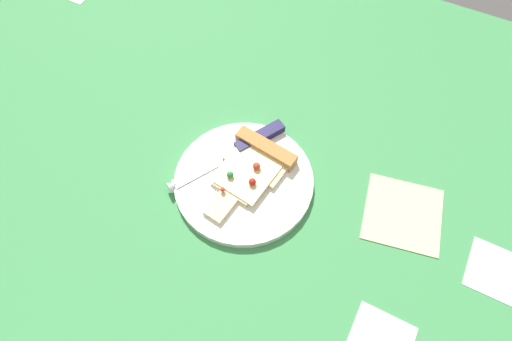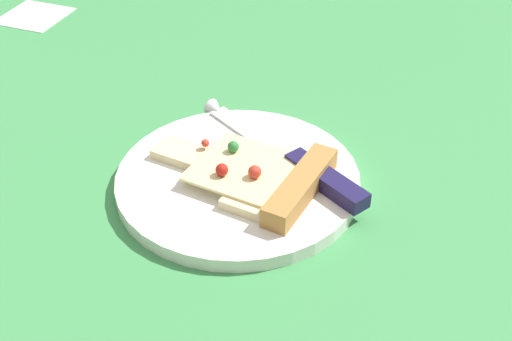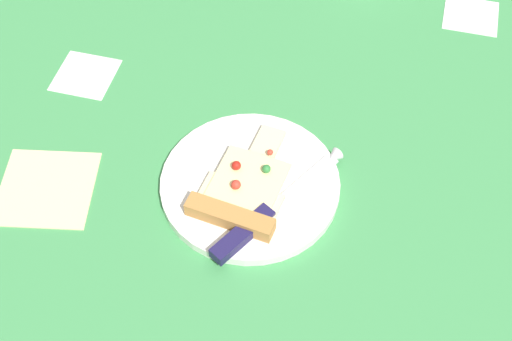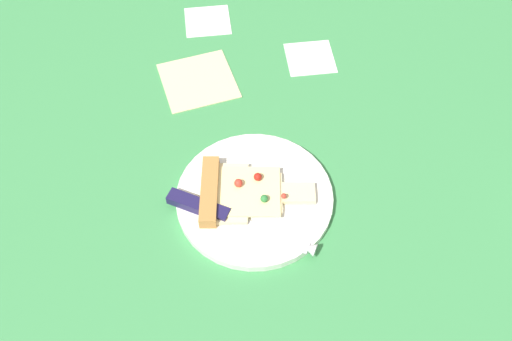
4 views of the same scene
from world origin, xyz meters
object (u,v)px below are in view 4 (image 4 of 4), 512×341
Objects in this scene: pizza_slice at (238,192)px; napkin at (198,80)px; plate at (254,198)px; knife at (226,216)px.

napkin is (-26.96, -4.56, -2.08)cm from pizza_slice.
plate is at bearing 89.69° from pizza_slice.
napkin is at bearing -145.91° from knife.
pizza_slice is 0.84× the size of knife.
pizza_slice is 27.42cm from napkin.
plate is 28.23cm from napkin.
plate is at bearing 156.46° from knife.
napkin is (-30.93, -2.23, -1.88)cm from knife.
napkin is at bearing -162.95° from pizza_slice.
pizza_slice is at bearing 9.60° from napkin.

